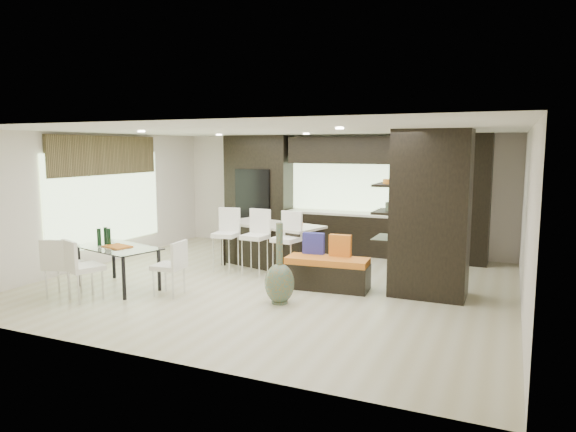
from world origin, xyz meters
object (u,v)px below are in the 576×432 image
at_px(bench, 327,273).
at_px(floor_vase, 280,263).
at_px(chair_near, 85,272).
at_px(stool_mid, 255,249).
at_px(kitchen_island, 272,245).
at_px(chair_far, 63,269).
at_px(stool_left, 226,246).
at_px(stool_right, 286,251).
at_px(dining_table, 118,268).
at_px(chair_end, 169,270).

height_order(bench, floor_vase, floor_vase).
bearing_deg(chair_near, bench, 54.56).
bearing_deg(bench, stool_mid, 161.38).
distance_m(kitchen_island, chair_far, 3.98).
bearing_deg(stool_left, bench, -17.24).
xyz_separation_m(stool_right, chair_far, (-2.82, -2.56, -0.05)).
height_order(floor_vase, chair_near, floor_vase).
xyz_separation_m(kitchen_island, dining_table, (-1.71, -2.58, -0.07)).
distance_m(kitchen_island, floor_vase, 2.56).
bearing_deg(chair_far, stool_left, 39.12).
bearing_deg(dining_table, stool_right, 52.49).
bearing_deg(floor_vase, stool_right, 110.31).
bearing_deg(chair_far, kitchen_island, 36.88).
xyz_separation_m(bench, chair_far, (-3.77, -2.15, 0.18)).
bearing_deg(chair_end, kitchen_island, -19.01).
height_order(kitchen_island, chair_far, chair_far).
bearing_deg(chair_near, chair_end, 56.74).
bearing_deg(kitchen_island, bench, -20.96).
distance_m(stool_right, chair_far, 3.81).
bearing_deg(stool_left, stool_mid, -7.08).
bearing_deg(stool_mid, stool_right, 3.77).
bearing_deg(bench, stool_right, 152.52).
relative_size(kitchen_island, stool_right, 2.10).
bearing_deg(chair_far, stool_mid, 29.66).
bearing_deg(bench, dining_table, -161.34).
xyz_separation_m(chair_far, chair_end, (1.53, 0.75, -0.03)).
distance_m(stool_right, chair_near, 3.48).
distance_m(bench, chair_far, 4.35).
bearing_deg(stool_mid, bench, -10.63).
xyz_separation_m(stool_left, floor_vase, (1.83, -1.48, 0.13)).
bearing_deg(chair_far, chair_near, -20.23).
distance_m(stool_left, dining_table, 2.11).
height_order(stool_right, chair_far, stool_right).
distance_m(stool_left, floor_vase, 2.36).
height_order(stool_right, chair_end, stool_right).
distance_m(floor_vase, dining_table, 2.93).
xyz_separation_m(stool_right, chair_near, (-2.35, -2.56, -0.04)).
relative_size(chair_far, chair_end, 1.08).
relative_size(kitchen_island, stool_left, 2.10).
height_order(kitchen_island, dining_table, kitchen_island).
distance_m(kitchen_island, chair_end, 2.66).
bearing_deg(stool_mid, chair_far, -126.81).
height_order(stool_left, chair_far, stool_left).
bearing_deg(chair_near, stool_mid, 77.74).
xyz_separation_m(floor_vase, chair_end, (-1.84, -0.33, -0.21)).
bearing_deg(floor_vase, dining_table, -173.54).
bearing_deg(bench, chair_far, -154.70).
relative_size(stool_right, chair_end, 1.19).
height_order(stool_mid, stool_right, stool_mid).
relative_size(stool_mid, floor_vase, 0.79).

